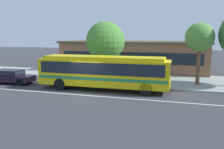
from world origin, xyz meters
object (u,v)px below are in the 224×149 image
object	(u,v)px
street_tree_mid_block	(200,38)
transit_bus	(104,71)
sedan_behind_bus	(10,76)
pedestrian_walking_along_curb	(147,73)
pedestrian_standing_by_tree	(150,75)
street_tree_near_stop	(105,41)
pedestrian_waiting_near_sign	(115,73)

from	to	relation	value
street_tree_mid_block	transit_bus	bearing A→B (deg)	-152.90
sedan_behind_bus	street_tree_mid_block	size ratio (longest dim) A/B	0.82
sedan_behind_bus	pedestrian_walking_along_curb	bearing A→B (deg)	12.71
pedestrian_walking_along_curb	sedan_behind_bus	bearing A→B (deg)	-167.29
pedestrian_standing_by_tree	street_tree_near_stop	world-z (taller)	street_tree_near_stop
pedestrian_waiting_near_sign	pedestrian_walking_along_curb	size ratio (longest dim) A/B	0.99
pedestrian_waiting_near_sign	street_tree_mid_block	world-z (taller)	street_tree_mid_block
transit_bus	pedestrian_walking_along_curb	distance (m)	4.33
pedestrian_walking_along_curb	street_tree_mid_block	world-z (taller)	street_tree_mid_block
pedestrian_walking_along_curb	street_tree_near_stop	bearing A→B (deg)	161.12
sedan_behind_bus	pedestrian_walking_along_curb	world-z (taller)	pedestrian_walking_along_curb
street_tree_mid_block	street_tree_near_stop	bearing A→B (deg)	176.38
sedan_behind_bus	pedestrian_waiting_near_sign	world-z (taller)	pedestrian_waiting_near_sign
transit_bus	street_tree_near_stop	distance (m)	5.17
pedestrian_waiting_near_sign	pedestrian_standing_by_tree	world-z (taller)	pedestrian_standing_by_tree
pedestrian_walking_along_curb	pedestrian_standing_by_tree	world-z (taller)	pedestrian_standing_by_tree
transit_bus	pedestrian_walking_along_curb	xyz separation A→B (m)	(3.16, 2.92, -0.52)
sedan_behind_bus	pedestrian_waiting_near_sign	xyz separation A→B (m)	(9.67, 2.33, 0.38)
pedestrian_standing_by_tree	transit_bus	bearing A→B (deg)	-151.49
transit_bus	pedestrian_standing_by_tree	world-z (taller)	transit_bus
transit_bus	street_tree_mid_block	world-z (taller)	street_tree_mid_block
pedestrian_walking_along_curb	pedestrian_standing_by_tree	size ratio (longest dim) A/B	0.99
pedestrian_standing_by_tree	street_tree_near_stop	distance (m)	6.15
sedan_behind_bus	pedestrian_walking_along_curb	xyz separation A→B (m)	(12.55, 2.83, 0.39)
pedestrian_standing_by_tree	street_tree_mid_block	size ratio (longest dim) A/B	0.31
transit_bus	street_tree_near_stop	xyz separation A→B (m)	(-1.30, 4.45, 2.30)
pedestrian_standing_by_tree	pedestrian_walking_along_curb	bearing A→B (deg)	112.21
sedan_behind_bus	street_tree_mid_block	bearing A→B (deg)	12.59
pedestrian_waiting_near_sign	pedestrian_standing_by_tree	size ratio (longest dim) A/B	0.99
pedestrian_walking_along_curb	street_tree_near_stop	xyz separation A→B (m)	(-4.46, 1.53, 2.81)
transit_bus	pedestrian_standing_by_tree	xyz separation A→B (m)	(3.56, 1.93, -0.51)
pedestrian_walking_along_curb	street_tree_mid_block	xyz separation A→B (m)	(4.43, 0.96, 3.18)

